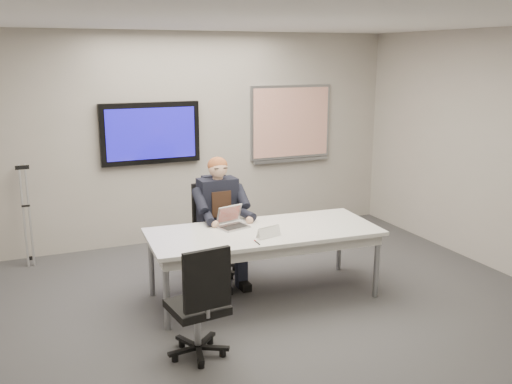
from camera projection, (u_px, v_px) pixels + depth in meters
name	position (u px, v px, depth m)	size (l,w,h in m)	color
floor	(283.00, 329.00, 5.32)	(6.00, 6.00, 0.02)	#353538
ceiling	(286.00, 16.00, 4.66)	(6.00, 6.00, 0.02)	white
wall_back	(187.00, 138.00, 7.67)	(6.00, 0.02, 2.80)	#A59F95
conference_table	(264.00, 238.00, 5.90)	(2.43, 1.13, 0.73)	silver
tv_display	(151.00, 133.00, 7.41)	(1.30, 0.09, 0.80)	black
whiteboard	(291.00, 123.00, 8.20)	(1.25, 0.08, 1.10)	gray
office_chair_far	(216.00, 246.00, 6.63)	(0.54, 0.54, 1.05)	black
office_chair_near	(200.00, 323.00, 4.75)	(0.53, 0.53, 1.01)	black
seated_person	(223.00, 233.00, 6.35)	(0.44, 0.75, 1.39)	#1C2030
crutch	(26.00, 213.00, 6.86)	(0.17, 0.33, 1.28)	#B2B4BA
laptop	(232.00, 222.00, 5.99)	(0.34, 0.35, 0.21)	#A7A7AA
name_tent	(269.00, 232.00, 5.66)	(0.26, 0.07, 0.10)	white
pen	(257.00, 242.00, 5.48)	(0.01, 0.01, 0.14)	black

